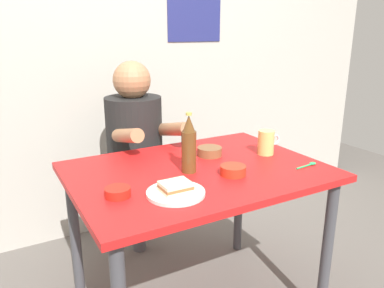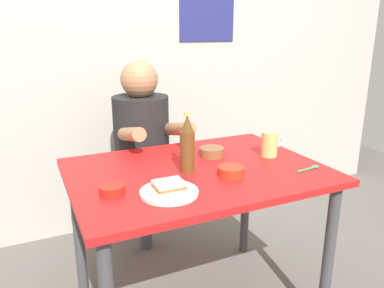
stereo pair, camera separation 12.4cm
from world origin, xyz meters
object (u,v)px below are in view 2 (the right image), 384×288
sandwich (169,186)px  dining_table (197,188)px  stool (144,197)px  plate_orange (169,192)px  sauce_bowl_chili (231,171)px  person_seated (142,132)px  beer_mug (270,144)px  beer_bottle (187,145)px

sandwich → dining_table: bearing=43.8°
stool → plate_orange: size_ratio=2.05×
dining_table → plate_orange: (-0.21, -0.20, 0.10)m
dining_table → sauce_bowl_chili: 0.20m
plate_orange → person_seated: bearing=79.4°
sandwich → sauce_bowl_chili: 0.31m
person_seated → sandwich: person_seated is taller
beer_mug → sauce_bowl_chili: size_ratio=1.15×
plate_orange → beer_bottle: size_ratio=0.84×
person_seated → sandwich: size_ratio=6.54×
stool → plate_orange: plate_orange is taller
plate_orange → sandwich: bearing=0.0°
dining_table → beer_mug: beer_mug is taller
beer_mug → beer_bottle: 0.45m
person_seated → beer_bottle: person_seated is taller
sauce_bowl_chili → beer_mug: bearing=26.4°
person_seated → beer_bottle: size_ratio=2.75×
stool → beer_bottle: beer_bottle is taller
beer_mug → sauce_bowl_chili: 0.34m
stool → plate_orange: (-0.15, -0.83, 0.40)m
stool → person_seated: (0.00, -0.01, 0.42)m
stool → beer_bottle: 0.82m
sandwich → beer_mug: beer_mug is taller
stool → plate_orange: 0.93m
beer_mug → sauce_bowl_chili: beer_mug is taller
person_seated → beer_bottle: 0.64m
dining_table → sauce_bowl_chili: bearing=-56.1°
beer_bottle → sauce_bowl_chili: beer_bottle is taller
sandwich → beer_bottle: size_ratio=0.42×
sandwich → sauce_bowl_chili: (0.30, 0.06, -0.01)m
stool → beer_mug: bearing=-53.7°
beer_bottle → person_seated: bearing=90.3°
dining_table → sandwich: 0.32m
stool → plate_orange: bearing=-100.5°
beer_bottle → stool: bearing=90.3°
stool → person_seated: size_ratio=0.63×
beer_mug → plate_orange: bearing=-160.6°
stool → beer_bottle: size_ratio=1.72×
beer_bottle → sauce_bowl_chili: 0.21m
stool → sauce_bowl_chili: (0.15, -0.77, 0.41)m
beer_bottle → sauce_bowl_chili: size_ratio=2.38×
sandwich → stool: bearing=79.5°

